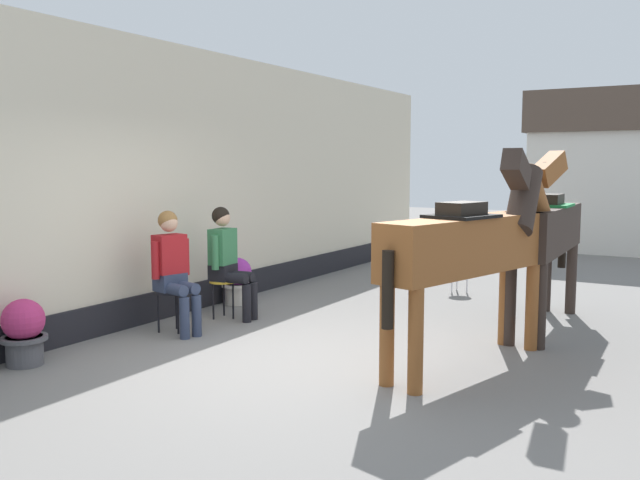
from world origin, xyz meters
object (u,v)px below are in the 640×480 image
seated_visitor_far (227,257)px  flower_planter_far (237,280)px  saddled_horse_far (544,230)px  seated_visitor_near (173,265)px  spare_stool_white (459,266)px  saddled_horse_near (475,244)px  flower_planter_near (24,331)px

seated_visitor_far → flower_planter_far: 1.00m
saddled_horse_far → seated_visitor_near: bearing=-147.7°
seated_visitor_near → spare_stool_white: seated_visitor_near is taller
seated_visitor_near → saddled_horse_far: bearing=32.3°
saddled_horse_near → spare_stool_white: saddled_horse_near is taller
seated_visitor_near → flower_planter_near: 1.76m
saddled_horse_near → flower_planter_near: (-3.66, -2.22, -0.82)m
seated_visitor_far → saddled_horse_far: size_ratio=0.46×
seated_visitor_near → saddled_horse_near: size_ratio=0.47×
saddled_horse_far → flower_planter_far: bearing=-171.4°
seated_visitor_near → flower_planter_far: seated_visitor_near is taller
saddled_horse_near → spare_stool_white: 3.82m
spare_stool_white → saddled_horse_near: bearing=-69.0°
saddled_horse_far → flower_planter_near: saddled_horse_far is taller
flower_planter_far → saddled_horse_near: bearing=-16.7°
seated_visitor_far → flower_planter_near: seated_visitor_far is taller
seated_visitor_near → flower_planter_far: 1.76m
flower_planter_near → saddled_horse_far: bearing=45.0°
flower_planter_near → spare_stool_white: bearing=67.9°
saddled_horse_far → flower_planter_near: bearing=-135.0°
saddled_horse_far → flower_planter_far: saddled_horse_far is taller
saddled_horse_near → seated_visitor_near: bearing=-170.4°
saddled_horse_far → spare_stool_white: 2.52m
seated_visitor_far → seated_visitor_near: bearing=-94.8°
saddled_horse_near → flower_planter_near: bearing=-148.7°
spare_stool_white → seated_visitor_far: bearing=-120.8°
saddled_horse_near → flower_planter_far: saddled_horse_near is taller
seated_visitor_far → flower_planter_near: 2.63m
seated_visitor_far → saddled_horse_near: bearing=-5.8°
seated_visitor_near → flower_planter_near: bearing=-102.4°
saddled_horse_far → spare_stool_white: size_ratio=6.52×
seated_visitor_near → seated_visitor_far: bearing=85.2°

